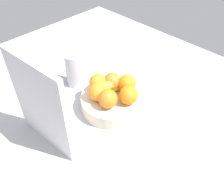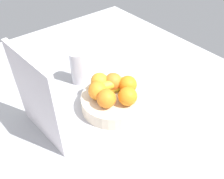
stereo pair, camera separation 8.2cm
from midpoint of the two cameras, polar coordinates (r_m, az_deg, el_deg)
The scene contains 11 objects.
ground_plane at distance 105.81cm, azimuth 4.46°, elevation -5.30°, with size 180.00×140.00×3.00cm, color #AAACB1.
fruit_bowl at distance 103.27cm, azimuth 2.28°, elevation -3.04°, with size 26.37×26.37×6.11cm, color beige.
orange_front_left at distance 94.61cm, azimuth 1.14°, elevation -2.24°, with size 7.75×7.75×7.75cm, color orange.
orange_front_right at distance 95.94cm, azimuth 6.06°, elevation -1.77°, with size 7.75×7.75×7.75cm, color orange.
orange_center at distance 101.57cm, azimuth 6.09°, elevation 1.07°, with size 7.75×7.75×7.75cm, color orange.
orange_back_left at distance 102.62cm, azimuth 2.62°, elevation 1.78°, with size 7.75×7.75×7.75cm, color orange.
orange_back_right at distance 102.61cm, azimuth -0.67°, elevation 1.82°, with size 7.75×7.75×7.75cm, color orange.
orange_top_stack at distance 98.06cm, azimuth -1.07°, elevation -0.38°, with size 7.75×7.75×7.75cm, color orange.
banana_bunch at distance 101.92cm, azimuth 2.51°, elevation 0.90°, with size 12.27×17.46×6.20cm.
cutting_board at distance 85.15cm, azimuth -14.80°, elevation -2.51°, with size 28.00×1.80×36.00cm, color white.
thermos_tumbler at distance 114.29cm, azimuth -6.02°, elevation 5.12°, with size 7.21×7.21×16.48cm, color #B8B6BF.
Camera 2 is at (-54.44, 49.07, 74.70)cm, focal length 38.54 mm.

